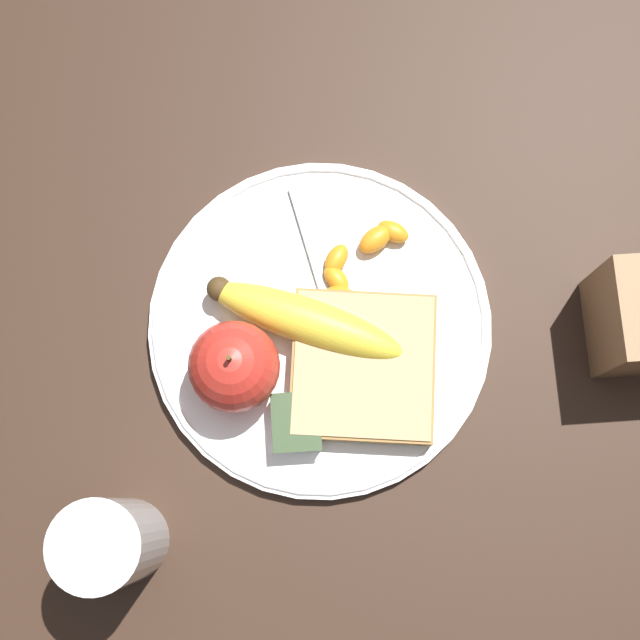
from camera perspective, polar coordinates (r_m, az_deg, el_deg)
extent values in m
plane|color=#332116|center=(0.73, 0.00, -0.50)|extent=(3.00, 3.00, 0.00)
cylinder|color=white|center=(0.73, 0.00, -0.41)|extent=(0.28, 0.28, 0.01)
torus|color=white|center=(0.72, 0.00, -0.32)|extent=(0.27, 0.27, 0.01)
cylinder|color=silver|center=(0.68, -13.18, -13.75)|extent=(0.06, 0.06, 0.11)
cylinder|color=#F4A81E|center=(0.69, -13.00, -13.72)|extent=(0.06, 0.06, 0.09)
sphere|color=red|center=(0.68, -5.52, -2.99)|extent=(0.07, 0.07, 0.07)
cylinder|color=brown|center=(0.64, -5.85, -2.46)|extent=(0.00, 0.00, 0.01)
ellipsoid|color=yellow|center=(0.70, -0.83, 0.05)|extent=(0.10, 0.16, 0.04)
sphere|color=#473319|center=(0.71, -6.48, 1.99)|extent=(0.02, 0.02, 0.02)
cube|color=olive|center=(0.71, 2.75, -3.00)|extent=(0.13, 0.13, 0.02)
cube|color=tan|center=(0.71, 2.75, -3.00)|extent=(0.13, 0.12, 0.02)
cube|color=#B2B2B7|center=(0.73, -0.34, 4.24)|extent=(0.12, 0.04, 0.00)
cube|color=#B2B2B7|center=(0.72, 1.57, -2.08)|extent=(0.06, 0.04, 0.00)
cube|color=silver|center=(0.70, -1.52, -6.61)|extent=(0.04, 0.04, 0.02)
cube|color=#334728|center=(0.69, -1.55, -6.54)|extent=(0.05, 0.04, 0.00)
ellipsoid|color=orange|center=(0.72, 1.55, 1.28)|extent=(0.03, 0.04, 0.02)
ellipsoid|color=orange|center=(0.74, 4.69, 5.66)|extent=(0.03, 0.03, 0.02)
ellipsoid|color=orange|center=(0.73, 3.57, 5.19)|extent=(0.03, 0.04, 0.02)
ellipsoid|color=orange|center=(0.73, 1.06, 3.92)|extent=(0.03, 0.03, 0.02)
ellipsoid|color=orange|center=(0.72, 1.05, 2.66)|extent=(0.03, 0.03, 0.01)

